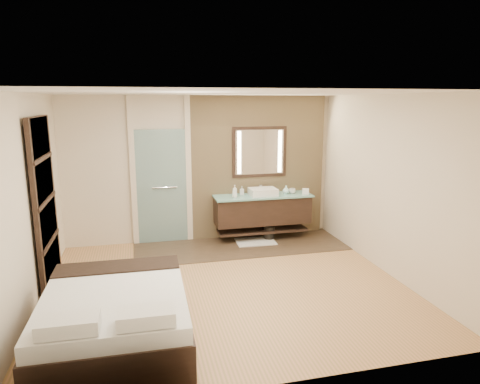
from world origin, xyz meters
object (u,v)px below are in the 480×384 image
object	(u,v)px
mirror_unit	(260,152)
bed	(116,317)
waste_bin	(269,233)
vanity	(262,210)

from	to	relation	value
mirror_unit	bed	world-z (taller)	mirror_unit
waste_bin	bed	bearing A→B (deg)	-131.79
bed	waste_bin	distance (m)	4.04
mirror_unit	bed	size ratio (longest dim) A/B	0.55
bed	waste_bin	size ratio (longest dim) A/B	7.15
vanity	waste_bin	world-z (taller)	vanity
vanity	bed	distance (m)	4.02
mirror_unit	bed	bearing A→B (deg)	-127.81
mirror_unit	waste_bin	world-z (taller)	mirror_unit
bed	vanity	bearing A→B (deg)	51.07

